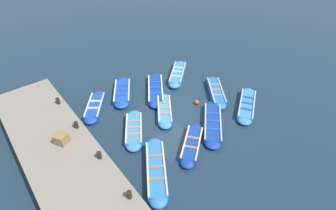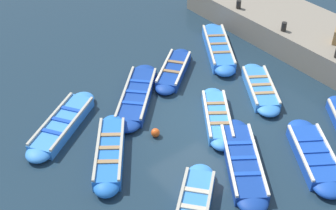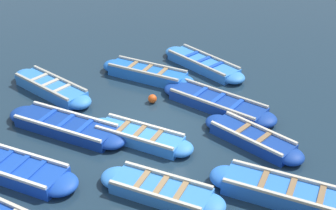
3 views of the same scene
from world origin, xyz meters
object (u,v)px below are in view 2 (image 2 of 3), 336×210
object	(u,v)px
boat_inner_gap	(260,89)
boat_drifting	(243,162)
bollard_mid_north	(284,27)
boat_near_quay	(110,153)
boat_tucked	(218,48)
boat_centre	(62,124)
boat_outer_left	(314,156)
boat_broadside	(137,96)
boat_bow_out	(174,71)
buoy_orange_near	(155,133)
boat_far_corner	(217,117)
bollard_north	(239,4)

from	to	relation	value
boat_inner_gap	boat_drifting	distance (m)	3.84
bollard_mid_north	boat_near_quay	bearing A→B (deg)	6.39
boat_inner_gap	boat_tucked	xyz separation A→B (m)	(-0.65, -2.91, 0.04)
boat_centre	boat_tucked	bearing A→B (deg)	-176.52
boat_outer_left	boat_broadside	size ratio (longest dim) A/B	0.97
boat_drifting	boat_tucked	bearing A→B (deg)	-126.10
boat_bow_out	boat_drifting	distance (m)	5.21
boat_inner_gap	buoy_orange_near	bearing A→B (deg)	-4.84
boat_bow_out	boat_tucked	world-z (taller)	boat_tucked
boat_broadside	boat_far_corner	bearing A→B (deg)	118.82
boat_centre	boat_broadside	xyz separation A→B (m)	(-2.76, 0.17, -0.00)
boat_far_corner	boat_drifting	bearing A→B (deg)	67.59
bollard_mid_north	boat_drifting	bearing A→B (deg)	32.52
boat_drifting	buoy_orange_near	world-z (taller)	boat_drifting
boat_far_corner	buoy_orange_near	bearing A→B (deg)	-16.96
boat_outer_left	boat_far_corner	bearing A→B (deg)	-71.77
bollard_mid_north	boat_centre	bearing A→B (deg)	-7.02
bollard_mid_north	boat_far_corner	bearing A→B (deg)	18.45
boat_drifting	bollard_mid_north	size ratio (longest dim) A/B	10.41
boat_broadside	boat_near_quay	distance (m)	2.96
boat_inner_gap	boat_far_corner	xyz separation A→B (m)	(2.29, 0.25, 0.00)
boat_bow_out	buoy_orange_near	size ratio (longest dim) A/B	10.33
boat_far_corner	bollard_mid_north	xyz separation A→B (m)	(-4.85, -1.62, 1.03)
boat_inner_gap	boat_tucked	distance (m)	2.98
boat_near_quay	buoy_orange_near	xyz separation A→B (m)	(-1.64, 0.04, -0.06)
boat_bow_out	boat_drifting	bearing A→B (deg)	74.37
boat_near_quay	bollard_mid_north	bearing A→B (deg)	-173.61
boat_inner_gap	boat_centre	bearing A→B (deg)	-20.99
boat_inner_gap	bollard_mid_north	world-z (taller)	bollard_mid_north
bollard_north	bollard_mid_north	world-z (taller)	same
boat_outer_left	boat_far_corner	size ratio (longest dim) A/B	1.09
boat_drifting	boat_far_corner	world-z (taller)	boat_drifting
boat_centre	buoy_orange_near	distance (m)	3.00
boat_tucked	boat_drifting	xyz separation A→B (m)	(3.77, 5.16, -0.04)
boat_tucked	bollard_mid_north	world-z (taller)	bollard_mid_north
boat_outer_left	bollard_north	distance (m)	8.20
boat_drifting	buoy_orange_near	distance (m)	2.89
boat_far_corner	buoy_orange_near	size ratio (longest dim) A/B	10.73
boat_centre	bollard_north	xyz separation A→B (m)	(-9.02, -1.35, 1.03)
boat_drifting	boat_far_corner	size ratio (longest dim) A/B	1.22
boat_centre	buoy_orange_near	size ratio (longest dim) A/B	12.39
boat_inner_gap	boat_bow_out	world-z (taller)	boat_bow_out
boat_outer_left	buoy_orange_near	xyz separation A→B (m)	(3.06, -3.72, -0.04)
boat_bow_out	boat_centre	bearing A→B (deg)	3.50
boat_outer_left	boat_centre	bearing A→B (deg)	-48.33
boat_tucked	bollard_north	distance (m)	2.34
boat_inner_gap	boat_near_quay	size ratio (longest dim) A/B	0.95
boat_broadside	buoy_orange_near	xyz separation A→B (m)	(0.63, 1.93, -0.02)
boat_inner_gap	boat_drifting	bearing A→B (deg)	35.94
boat_broadside	boat_near_quay	world-z (taller)	boat_near_quay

